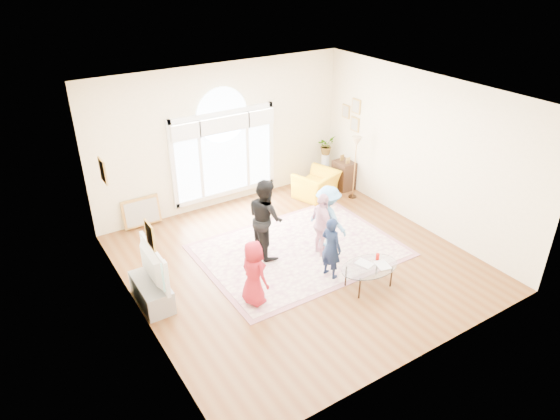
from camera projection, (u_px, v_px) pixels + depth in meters
ground at (298, 262)px, 9.49m from camera, size 6.00×6.00×0.00m
room_shell at (226, 140)px, 10.87m from camera, size 6.00×6.00×6.00m
area_rug at (299, 250)px, 9.83m from camera, size 3.60×2.60×0.02m
rug_border at (299, 250)px, 9.83m from camera, size 3.80×2.80×0.01m
tv_console at (152, 292)px, 8.31m from camera, size 0.45×1.00×0.42m
television at (148, 265)px, 8.06m from camera, size 0.17×1.14×0.65m
coffee_table at (369, 267)px, 8.63m from camera, size 1.12×0.76×0.54m
armchair at (316, 184)px, 11.82m from camera, size 1.17×1.10×0.62m
side_cabinet at (344, 175)px, 12.21m from camera, size 0.40×0.50×0.70m
floor_lamp at (356, 146)px, 11.33m from camera, size 0.31×0.31×1.51m
plant_pedestal at (325, 167)px, 12.65m from camera, size 0.20×0.20×0.70m
potted_plant at (326, 145)px, 12.38m from camera, size 0.51×0.47×0.46m
leaning_picture at (144, 226)px, 10.69m from camera, size 0.80×0.14×0.62m
child_red at (254, 273)px, 8.13m from camera, size 0.47×0.63×1.16m
child_navy at (331, 248)px, 8.80m from camera, size 0.36×0.48×1.17m
child_black at (265, 218)px, 9.36m from camera, size 0.63×0.79×1.56m
child_pink at (322, 225)px, 9.40m from camera, size 0.45×0.80×1.28m
child_blue at (328, 218)px, 9.59m from camera, size 0.67×0.95×1.33m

